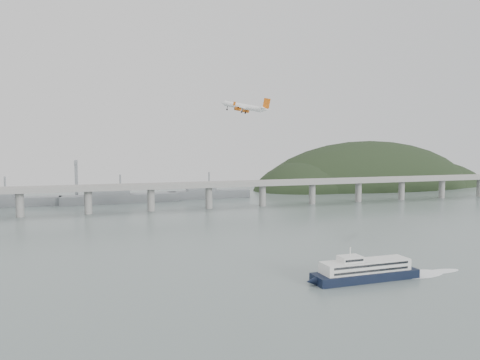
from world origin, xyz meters
name	(u,v)px	position (x,y,z in m)	size (l,w,h in m)	color
ground	(279,268)	(0.00, 0.00, 0.00)	(900.00, 900.00, 0.00)	slate
bridge	(185,189)	(-1.15, 200.00, 17.65)	(800.00, 22.00, 23.90)	gray
headland	(378,201)	(285.18, 331.75, -19.34)	(365.00, 155.00, 156.00)	black
ferry	(365,271)	(26.71, -28.40, 3.88)	(75.71, 13.54, 14.29)	black
airliner	(244,107)	(12.47, 83.56, 78.92)	(27.59, 29.25, 9.41)	white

